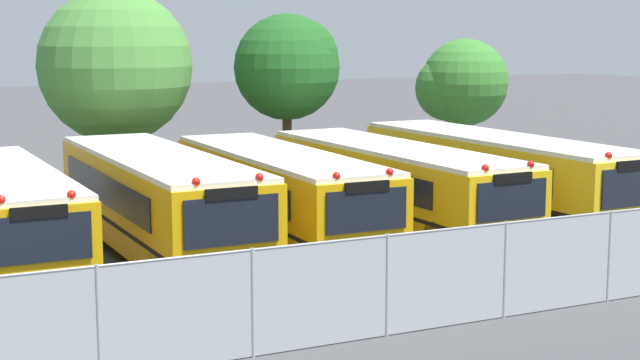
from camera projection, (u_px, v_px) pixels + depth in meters
name	position (u px, v px, depth m)	size (l,w,h in m)	color
ground_plane	(283.00, 242.00, 25.67)	(160.00, 160.00, 0.00)	#424244
school_bus_0	(3.00, 215.00, 22.40)	(2.51, 9.57, 2.52)	#EAA80C
school_bus_1	(157.00, 199.00, 24.00)	(2.61, 10.48, 2.68)	#EAA80C
school_bus_2	(279.00, 192.00, 25.51)	(2.56, 10.12, 2.55)	#EAA80C
school_bus_3	(393.00, 183.00, 27.05)	(2.74, 10.71, 2.53)	yellow
school_bus_4	(495.00, 173.00, 28.66)	(2.73, 11.16, 2.64)	yellow
tree_1	(117.00, 65.00, 31.21)	(5.00, 5.00, 6.96)	#4C3823
tree_2	(290.00, 65.00, 33.43)	(3.70, 3.70, 6.19)	#4C3823
tree_3	(460.00, 84.00, 37.03)	(3.53, 3.35, 5.30)	#4C3823
chainlink_fence	(448.00, 276.00, 18.13)	(18.54, 0.07, 1.92)	#9EA0A3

